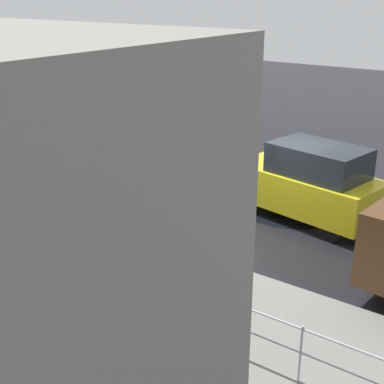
{
  "coord_description": "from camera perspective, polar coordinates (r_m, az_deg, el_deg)",
  "views": [
    {
      "loc": [
        -6.01,
        11.57,
        5.73
      ],
      "look_at": [
        1.42,
        1.26,
        0.9
      ],
      "focal_mm": 50.0,
      "sensor_mm": 36.0,
      "label": 1
    }
  ],
  "objects": [
    {
      "name": "sign_post",
      "position": [
        13.8,
        -19.31,
        2.09
      ],
      "size": [
        0.07,
        0.44,
        2.4
      ],
      "color": "#4C4C51",
      "rests_on": "ground"
    },
    {
      "name": "moving_hatchback",
      "position": [
        14.24,
        12.38,
        1.01
      ],
      "size": [
        4.14,
        2.36,
        2.06
      ],
      "color": "yellow",
      "rests_on": "ground"
    },
    {
      "name": "puddle_patch",
      "position": [
        15.14,
        10.38,
        -1.77
      ],
      "size": [
        2.73,
        2.73,
        0.01
      ],
      "primitive_type": "cylinder",
      "color": "black",
      "rests_on": "ground"
    },
    {
      "name": "pedestrian",
      "position": [
        14.45,
        -13.12,
        -0.2
      ],
      "size": [
        0.28,
        0.57,
        1.22
      ],
      "color": "#B2262D",
      "rests_on": "ground"
    },
    {
      "name": "ground_plane",
      "position": [
        14.25,
        7.65,
        -3.11
      ],
      "size": [
        60.0,
        60.0,
        0.0
      ],
      "primitive_type": "plane",
      "color": "black"
    },
    {
      "name": "fire_hydrant",
      "position": [
        13.83,
        -10.76,
        -2.25
      ],
      "size": [
        0.42,
        0.31,
        0.8
      ],
      "color": "red",
      "rests_on": "ground"
    },
    {
      "name": "kerb_strip",
      "position": [
        11.1,
        -2.95,
        -10.2
      ],
      "size": [
        24.0,
        3.2,
        0.04
      ],
      "primitive_type": "cube",
      "color": "slate",
      "rests_on": "ground"
    },
    {
      "name": "metal_railing",
      "position": [
        9.43,
        -0.76,
        -11.38
      ],
      "size": [
        7.32,
        0.04,
        1.05
      ],
      "color": "#B7BABF",
      "rests_on": "ground"
    }
  ]
}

